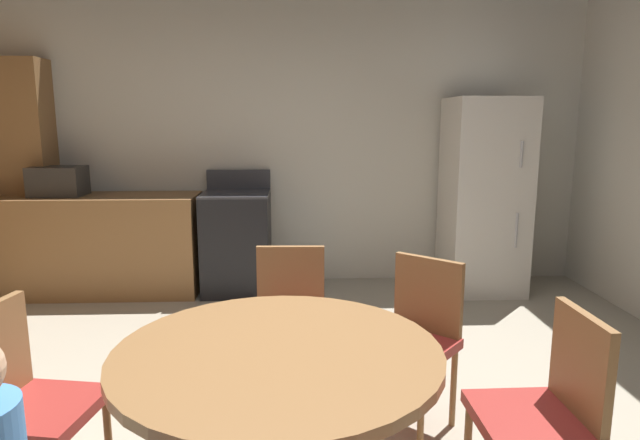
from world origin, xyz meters
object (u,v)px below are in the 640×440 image
(refrigerator, at_px, (484,196))
(dining_table, at_px, (278,390))
(chair_east, at_px, (547,407))
(microwave, at_px, (58,181))
(oven_range, at_px, (237,241))
(chair_west, at_px, (24,398))
(chair_north, at_px, (290,316))
(chair_northeast, at_px, (416,332))

(refrigerator, distance_m, dining_table, 3.48)
(chair_east, bearing_deg, microwave, -45.41)
(oven_range, distance_m, chair_east, 3.37)
(oven_range, xyz_separation_m, microwave, (-1.56, -0.00, 0.56))
(refrigerator, distance_m, chair_west, 3.97)
(oven_range, relative_size, chair_north, 1.26)
(chair_north, distance_m, chair_east, 1.40)
(refrigerator, xyz_separation_m, chair_east, (-0.76, -2.97, -0.38))
(oven_range, height_order, refrigerator, refrigerator)
(chair_north, bearing_deg, chair_northeast, 69.96)
(refrigerator, xyz_separation_m, microwave, (-3.82, 0.05, 0.15))
(refrigerator, distance_m, microwave, 3.82)
(chair_northeast, bearing_deg, dining_table, 0.00)
(microwave, xyz_separation_m, chair_northeast, (2.72, -2.28, -0.53))
(refrigerator, distance_m, chair_northeast, 2.52)
(chair_northeast, distance_m, chair_west, 1.77)
(oven_range, bearing_deg, microwave, -179.87)
(microwave, relative_size, chair_west, 0.51)
(microwave, height_order, chair_east, microwave)
(oven_range, xyz_separation_m, chair_north, (0.51, -2.03, 0.03))
(refrigerator, relative_size, chair_northeast, 2.02)
(refrigerator, distance_m, chair_north, 2.66)
(oven_range, relative_size, refrigerator, 0.62)
(oven_range, relative_size, microwave, 2.50)
(chair_northeast, height_order, chair_west, same)
(chair_north, xyz_separation_m, chair_east, (0.98, -1.00, 0.00))
(oven_range, relative_size, chair_northeast, 1.26)
(refrigerator, bearing_deg, oven_range, 178.64)
(dining_table, relative_size, chair_north, 1.36)
(oven_range, bearing_deg, chair_north, -75.82)
(oven_range, distance_m, chair_northeast, 2.56)
(dining_table, distance_m, chair_east, 1.02)
(refrigerator, xyz_separation_m, dining_table, (-1.77, -2.98, -0.28))
(refrigerator, relative_size, dining_table, 1.49)
(oven_range, relative_size, dining_table, 0.93)
(dining_table, height_order, chair_east, chair_east)
(chair_east, height_order, chair_northeast, same)
(chair_north, bearing_deg, refrigerator, 140.22)
(chair_north, relative_size, chair_east, 1.00)
(chair_east, bearing_deg, oven_range, -64.45)
(chair_west, bearing_deg, microwave, 119.61)
(refrigerator, relative_size, chair_west, 2.02)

